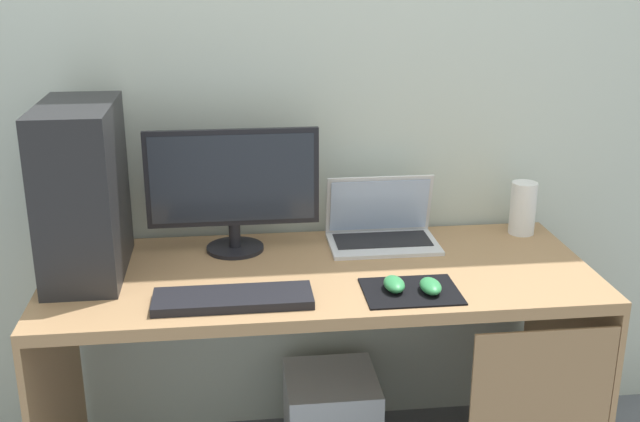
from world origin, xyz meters
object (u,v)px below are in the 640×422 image
(monitor, at_px, (233,187))
(speaker, at_px, (523,208))
(keyboard, at_px, (233,299))
(mouse_left, at_px, (394,284))
(mouse_right, at_px, (431,286))
(pc_tower, at_px, (83,191))
(laptop, at_px, (382,230))
(subwoofer, at_px, (331,417))

(monitor, xyz_separation_m, speaker, (0.93, 0.05, -0.12))
(speaker, bearing_deg, keyboard, -155.96)
(speaker, distance_m, mouse_left, 0.65)
(monitor, height_order, mouse_right, monitor)
(mouse_left, bearing_deg, mouse_right, -14.74)
(pc_tower, height_order, keyboard, pc_tower)
(pc_tower, xyz_separation_m, mouse_left, (0.84, -0.24, -0.22))
(laptop, distance_m, mouse_right, 0.40)
(mouse_left, bearing_deg, speaker, 38.29)
(keyboard, xyz_separation_m, mouse_left, (0.44, 0.02, 0.01))
(laptop, height_order, mouse_left, laptop)
(pc_tower, xyz_separation_m, speaker, (1.35, 0.16, -0.16))
(speaker, distance_m, subwoofer, 0.93)
(mouse_left, distance_m, subwoofer, 0.67)
(laptop, bearing_deg, pc_tower, -171.34)
(monitor, relative_size, subwoofer, 1.76)
(laptop, xyz_separation_m, mouse_left, (-0.04, -0.37, -0.02))
(monitor, xyz_separation_m, mouse_right, (0.52, -0.38, -0.18))
(monitor, bearing_deg, laptop, 2.24)
(laptop, xyz_separation_m, subwoofer, (-0.17, -0.09, -0.62))
(monitor, distance_m, mouse_left, 0.58)
(mouse_left, distance_m, mouse_right, 0.10)
(mouse_left, bearing_deg, subwoofer, 114.93)
(keyboard, bearing_deg, mouse_left, 2.62)
(monitor, bearing_deg, speaker, 2.98)
(mouse_right, bearing_deg, keyboard, 179.46)
(speaker, height_order, mouse_right, speaker)
(mouse_right, bearing_deg, monitor, 143.99)
(mouse_left, height_order, subwoofer, mouse_left)
(monitor, distance_m, speaker, 0.94)
(speaker, height_order, mouse_left, speaker)
(mouse_right, relative_size, subwoofer, 0.33)
(mouse_right, bearing_deg, speaker, 45.88)
(pc_tower, bearing_deg, subwoofer, 3.83)
(speaker, bearing_deg, laptop, -176.31)
(speaker, distance_m, mouse_right, 0.60)
(keyboard, bearing_deg, mouse_right, -0.54)
(keyboard, distance_m, mouse_right, 0.53)
(pc_tower, height_order, monitor, pc_tower)
(pc_tower, bearing_deg, laptop, 8.66)
(keyboard, distance_m, subwoofer, 0.73)
(speaker, height_order, keyboard, speaker)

